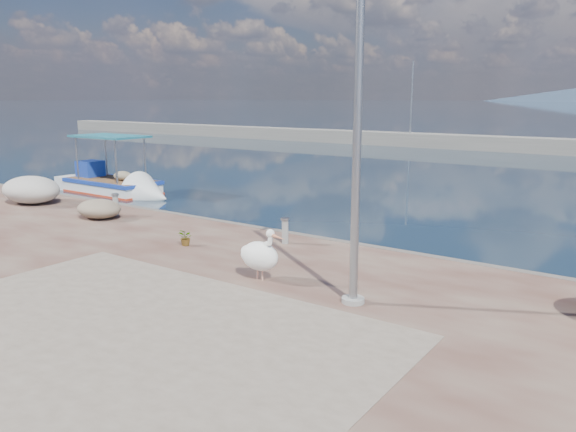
{
  "coord_description": "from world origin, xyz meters",
  "views": [
    {
      "loc": [
        8.37,
        -8.09,
        4.39
      ],
      "look_at": [
        0.0,
        3.8,
        1.3
      ],
      "focal_mm": 35.0,
      "sensor_mm": 36.0,
      "label": 1
    }
  ],
  "objects_px": {
    "lamp_post": "(358,130)",
    "bollard_near": "(285,230)",
    "pelican": "(260,255)",
    "boat_left": "(112,187)"
  },
  "relations": [
    {
      "from": "pelican",
      "to": "bollard_near",
      "type": "distance_m",
      "value": 3.15
    },
    {
      "from": "bollard_near",
      "to": "boat_left",
      "type": "bearing_deg",
      "value": 161.25
    },
    {
      "from": "bollard_near",
      "to": "lamp_post",
      "type": "bearing_deg",
      "value": -38.01
    },
    {
      "from": "lamp_post",
      "to": "bollard_near",
      "type": "relative_size",
      "value": 9.9
    },
    {
      "from": "pelican",
      "to": "bollard_near",
      "type": "bearing_deg",
      "value": 122.61
    },
    {
      "from": "pelican",
      "to": "lamp_post",
      "type": "distance_m",
      "value": 3.59
    },
    {
      "from": "pelican",
      "to": "bollard_near",
      "type": "relative_size",
      "value": 1.73
    },
    {
      "from": "pelican",
      "to": "lamp_post",
      "type": "relative_size",
      "value": 0.18
    },
    {
      "from": "boat_left",
      "to": "bollard_near",
      "type": "distance_m",
      "value": 13.88
    },
    {
      "from": "boat_left",
      "to": "pelican",
      "type": "relative_size",
      "value": 5.29
    }
  ]
}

